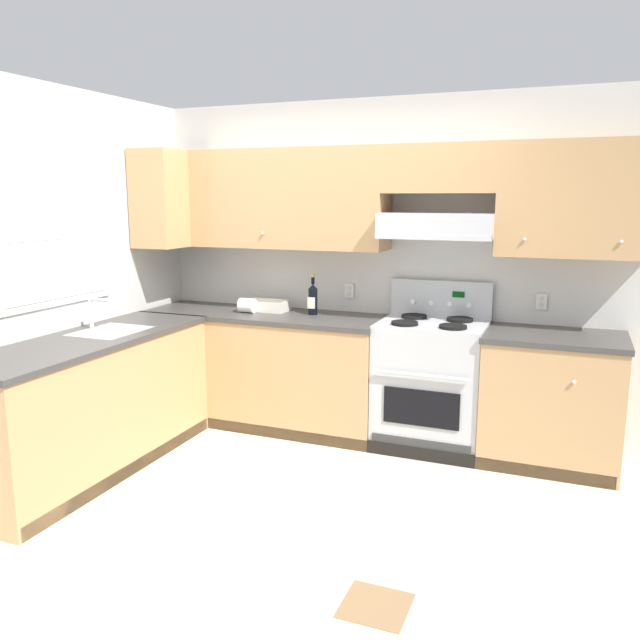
{
  "coord_description": "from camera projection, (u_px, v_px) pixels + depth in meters",
  "views": [
    {
      "loc": [
        1.69,
        -3.22,
        1.81
      ],
      "look_at": [
        0.12,
        0.7,
        1.0
      ],
      "focal_mm": 35.88,
      "sensor_mm": 36.0,
      "label": 1
    }
  ],
  "objects": [
    {
      "name": "ground_plane",
      "position": [
        259.0,
        499.0,
        3.9
      ],
      "size": [
        7.04,
        7.04,
        0.0
      ],
      "primitive_type": "plane",
      "color": "beige"
    },
    {
      "name": "floor_accent_tile",
      "position": [
        375.0,
        605.0,
        2.88
      ],
      "size": [
        0.3,
        0.3,
        0.01
      ],
      "primitive_type": "cube",
      "color": "olive",
      "rests_on": "ground_plane"
    },
    {
      "name": "wall_back",
      "position": [
        395.0,
        242.0,
        4.86
      ],
      "size": [
        4.68,
        0.57,
        2.55
      ],
      "color": "silver",
      "rests_on": "ground_plane"
    },
    {
      "name": "wall_left",
      "position": [
        66.0,
        266.0,
        4.43
      ],
      "size": [
        0.47,
        4.0,
        2.55
      ],
      "color": "silver",
      "rests_on": "ground_plane"
    },
    {
      "name": "counter_back_run",
      "position": [
        346.0,
        378.0,
        4.9
      ],
      "size": [
        3.6,
        0.65,
        0.91
      ],
      "color": "tan",
      "rests_on": "ground_plane"
    },
    {
      "name": "counter_left_run",
      "position": [
        92.0,
        403.0,
        4.26
      ],
      "size": [
        0.63,
        1.91,
        1.13
      ],
      "color": "tan",
      "rests_on": "ground_plane"
    },
    {
      "name": "stove",
      "position": [
        431.0,
        383.0,
        4.67
      ],
      "size": [
        0.76,
        0.62,
        1.2
      ],
      "color": "#B7BABC",
      "rests_on": "ground_plane"
    },
    {
      "name": "wine_bottle",
      "position": [
        313.0,
        298.0,
        4.98
      ],
      "size": [
        0.07,
        0.07,
        0.32
      ],
      "color": "black",
      "rests_on": "counter_back_run"
    },
    {
      "name": "bowl",
      "position": [
        266.0,
        307.0,
        5.17
      ],
      "size": [
        0.36,
        0.2,
        0.08
      ],
      "color": "beige",
      "rests_on": "counter_back_run"
    },
    {
      "name": "paper_towel_roll",
      "position": [
        247.0,
        305.0,
        5.08
      ],
      "size": [
        0.13,
        0.11,
        0.11
      ],
      "color": "white",
      "rests_on": "counter_back_run"
    }
  ]
}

